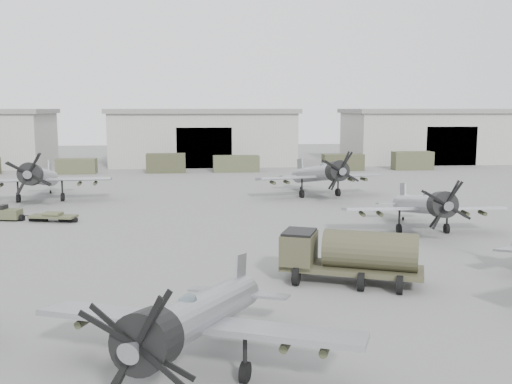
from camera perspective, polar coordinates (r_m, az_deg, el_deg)
ground at (r=30.36m, az=-3.13°, el=-8.50°), size 220.00×220.00×0.00m
hangar_center at (r=91.09m, az=-5.28°, el=5.56°), size 29.00×14.80×8.70m
hangar_right at (r=99.28m, az=17.32°, el=5.45°), size 29.00×14.80×8.70m
support_truck_2 at (r=80.96m, az=-17.50°, el=2.48°), size 5.21×2.20×2.05m
support_truck_3 at (r=79.46m, az=-8.98°, el=2.87°), size 5.31×2.20×2.63m
support_truck_4 at (r=79.59m, az=-2.00°, el=2.85°), size 6.40×2.20×2.26m
support_truck_5 at (r=82.12m, az=8.68°, el=2.95°), size 5.77×2.20×2.33m
support_truck_6 at (r=85.32m, az=15.37°, el=3.04°), size 5.67×2.20×2.61m
aircraft_near_1 at (r=19.14m, az=-6.19°, el=-12.39°), size 11.05×9.99×4.48m
aircraft_mid_2 at (r=41.80m, az=16.49°, el=-1.24°), size 11.40×10.26×4.55m
aircraft_far_0 at (r=57.43m, az=-20.86°, el=1.44°), size 13.29×11.96×5.30m
aircraft_far_1 at (r=57.05m, az=6.51°, el=1.83°), size 13.02×11.72×5.17m
fuel_tanker at (r=29.36m, az=9.35°, el=-6.02°), size 7.42×4.81×2.73m
tug_trailer at (r=48.39m, az=-22.01°, el=-2.15°), size 6.41×2.70×1.27m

